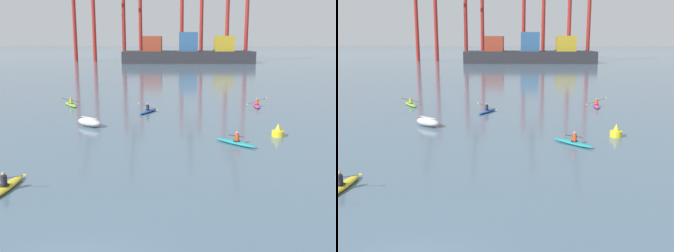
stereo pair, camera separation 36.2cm
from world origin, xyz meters
The scene contains 11 objects.
container_barge centered at (6.62, 111.12, 2.97)m, with size 39.04×11.24×9.08m.
gantry_crane_west centered at (-26.46, 118.75, 17.63)m, with size 7.42×15.73×36.63m.
gantry_crane_west_mid centered at (-11.80, 124.84, 18.18)m, with size 6.78×17.47×39.68m.
gantry_crane_east_mid centered at (7.99, 122.66, 17.51)m, with size 7.63×18.29×35.72m.
capsized_dinghy centered at (-4.17, 21.78, 0.35)m, with size 2.73×2.46×0.76m.
channel_buoy centered at (10.67, 18.54, 0.36)m, with size 0.90×0.90×1.00m.
kayak_blue centered at (0.29, 28.17, 0.17)m, with size 2.05×3.34×0.95m.
kayak_magenta centered at (11.74, 31.83, 0.17)m, with size 2.17×3.44×1.06m.
kayak_teal centered at (7.21, 16.20, 0.17)m, with size 2.80×2.85×0.95m.
kayak_lime centered at (-8.43, 31.99, 0.17)m, with size 2.32×3.20×0.98m.
kayak_yellow centered at (-5.16, 7.52, 0.17)m, with size 2.26×3.43×0.95m.
Camera 1 is at (3.07, -10.22, 7.14)m, focal length 42.15 mm.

